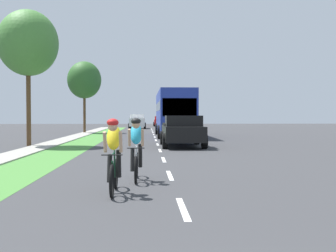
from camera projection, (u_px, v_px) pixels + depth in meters
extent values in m
plane|color=#38383A|center=(159.00, 147.00, 21.18)|extent=(120.00, 120.00, 0.00)
cube|color=#478438|center=(72.00, 147.00, 20.94)|extent=(2.01, 70.00, 0.01)
cube|color=#9E998E|center=(40.00, 148.00, 20.86)|extent=(1.30, 70.00, 0.10)
cube|color=white|center=(183.00, 208.00, 7.20)|extent=(0.12, 1.80, 0.01)
cube|color=white|center=(170.00, 175.00, 11.20)|extent=(0.12, 1.80, 0.01)
cube|color=white|center=(164.00, 160.00, 15.19)|extent=(0.12, 1.80, 0.01)
cube|color=white|center=(160.00, 150.00, 19.18)|extent=(0.12, 1.80, 0.01)
cube|color=white|center=(158.00, 144.00, 23.18)|extent=(0.12, 1.80, 0.01)
cube|color=white|center=(156.00, 140.00, 27.17)|extent=(0.12, 1.80, 0.01)
cube|color=white|center=(155.00, 137.00, 31.16)|extent=(0.12, 1.80, 0.01)
cube|color=white|center=(154.00, 135.00, 35.15)|extent=(0.12, 1.80, 0.01)
cube|color=white|center=(153.00, 133.00, 39.15)|extent=(0.12, 1.80, 0.01)
cube|color=white|center=(152.00, 131.00, 43.14)|extent=(0.12, 1.80, 0.01)
cube|color=white|center=(152.00, 130.00, 47.13)|extent=(0.12, 1.80, 0.01)
cube|color=white|center=(151.00, 129.00, 51.13)|extent=(0.12, 1.80, 0.01)
torus|color=black|center=(116.00, 174.00, 9.13)|extent=(0.06, 0.68, 0.68)
torus|color=black|center=(112.00, 181.00, 8.09)|extent=(0.06, 0.68, 0.68)
cylinder|color=#194C2D|center=(114.00, 169.00, 8.51)|extent=(0.04, 0.59, 0.43)
cylinder|color=#194C2D|center=(115.00, 163.00, 8.79)|extent=(0.04, 0.04, 0.55)
cylinder|color=#194C2D|center=(114.00, 153.00, 8.55)|extent=(0.03, 0.55, 0.03)
cylinder|color=black|center=(112.00, 155.00, 8.10)|extent=(0.42, 0.02, 0.02)
ellipsoid|color=yellow|center=(114.00, 137.00, 8.61)|extent=(0.30, 0.54, 0.63)
sphere|color=tan|center=(113.00, 126.00, 8.33)|extent=(0.20, 0.20, 0.20)
ellipsoid|color=red|center=(113.00, 122.00, 8.32)|extent=(0.24, 0.28, 0.16)
cylinder|color=tan|center=(105.00, 142.00, 8.33)|extent=(0.07, 0.26, 0.45)
cylinder|color=tan|center=(121.00, 142.00, 8.34)|extent=(0.07, 0.26, 0.45)
cylinder|color=black|center=(110.00, 168.00, 8.70)|extent=(0.10, 0.30, 0.60)
cylinder|color=black|center=(119.00, 164.00, 8.66)|extent=(0.10, 0.25, 0.61)
torus|color=black|center=(137.00, 165.00, 10.83)|extent=(0.06, 0.68, 0.68)
torus|color=black|center=(136.00, 170.00, 9.80)|extent=(0.06, 0.68, 0.68)
cylinder|color=silver|center=(136.00, 160.00, 10.21)|extent=(0.04, 0.59, 0.43)
cylinder|color=silver|center=(136.00, 155.00, 10.49)|extent=(0.04, 0.04, 0.55)
cylinder|color=silver|center=(136.00, 147.00, 10.25)|extent=(0.03, 0.55, 0.03)
cylinder|color=black|center=(136.00, 148.00, 9.80)|extent=(0.42, 0.02, 0.02)
ellipsoid|color=#26A5CC|center=(136.00, 134.00, 10.31)|extent=(0.30, 0.54, 0.63)
sphere|color=tan|center=(136.00, 125.00, 10.03)|extent=(0.20, 0.20, 0.20)
ellipsoid|color=black|center=(136.00, 121.00, 10.03)|extent=(0.24, 0.28, 0.16)
cylinder|color=tan|center=(129.00, 138.00, 10.03)|extent=(0.07, 0.26, 0.45)
cylinder|color=tan|center=(142.00, 138.00, 10.04)|extent=(0.07, 0.26, 0.45)
cylinder|color=black|center=(132.00, 160.00, 10.40)|extent=(0.10, 0.30, 0.60)
cylinder|color=black|center=(140.00, 156.00, 10.36)|extent=(0.10, 0.25, 0.61)
cube|color=black|center=(182.00, 133.00, 21.74)|extent=(1.96, 5.10, 0.76)
cube|color=black|center=(183.00, 122.00, 20.96)|extent=(1.80, 1.78, 0.64)
cube|color=#1E2833|center=(185.00, 122.00, 20.25)|extent=(1.67, 0.08, 0.52)
cube|color=black|center=(164.00, 127.00, 22.70)|extent=(0.08, 2.80, 0.40)
cube|color=black|center=(197.00, 127.00, 22.80)|extent=(0.08, 2.80, 0.40)
cube|color=black|center=(178.00, 126.00, 24.24)|extent=(1.80, 0.08, 0.40)
cylinder|color=black|center=(165.00, 141.00, 20.17)|extent=(0.26, 0.76, 0.76)
cylinder|color=black|center=(204.00, 141.00, 20.27)|extent=(0.26, 0.76, 0.76)
cylinder|color=black|center=(162.00, 138.00, 23.22)|extent=(0.26, 0.76, 0.76)
cylinder|color=black|center=(197.00, 138.00, 23.33)|extent=(0.26, 0.76, 0.76)
cube|color=#23389E|center=(174.00, 112.00, 32.50)|extent=(2.50, 11.60, 3.10)
cube|color=#1E2833|center=(174.00, 107.00, 32.49)|extent=(2.52, 10.67, 0.64)
cube|color=#1E2833|center=(180.00, 107.00, 26.73)|extent=(2.25, 0.06, 1.20)
cylinder|color=black|center=(160.00, 132.00, 28.71)|extent=(0.28, 0.96, 0.96)
cylinder|color=black|center=(195.00, 132.00, 28.84)|extent=(0.28, 0.96, 0.96)
cylinder|color=black|center=(157.00, 129.00, 35.66)|extent=(0.28, 0.96, 0.96)
cylinder|color=black|center=(185.00, 129.00, 35.79)|extent=(0.28, 0.96, 0.96)
cube|color=silver|center=(137.00, 122.00, 51.64)|extent=(1.90, 4.70, 1.00)
cube|color=silver|center=(137.00, 116.00, 51.82)|extent=(1.71, 2.91, 0.52)
cube|color=#1E2833|center=(137.00, 117.00, 50.57)|extent=(1.56, 0.08, 0.44)
cylinder|color=black|center=(129.00, 126.00, 50.19)|extent=(0.25, 0.72, 0.72)
cylinder|color=black|center=(145.00, 126.00, 50.30)|extent=(0.25, 0.72, 0.72)
cylinder|color=black|center=(130.00, 125.00, 53.01)|extent=(0.25, 0.72, 0.72)
cylinder|color=black|center=(145.00, 125.00, 53.11)|extent=(0.25, 0.72, 0.72)
cube|color=red|center=(160.00, 122.00, 62.63)|extent=(1.76, 4.30, 0.76)
cube|color=red|center=(160.00, 118.00, 62.77)|extent=(1.55, 2.24, 0.52)
cube|color=#1E2833|center=(160.00, 118.00, 61.80)|extent=(1.44, 0.08, 0.44)
cylinder|color=black|center=(154.00, 124.00, 61.26)|extent=(0.22, 0.64, 0.64)
cylinder|color=black|center=(166.00, 124.00, 61.36)|extent=(0.22, 0.64, 0.64)
cylinder|color=black|center=(154.00, 124.00, 63.92)|extent=(0.22, 0.64, 0.64)
cylinder|color=black|center=(165.00, 124.00, 64.02)|extent=(0.22, 0.64, 0.64)
cylinder|color=brown|center=(29.00, 107.00, 21.95)|extent=(0.24, 0.24, 4.24)
ellipsoid|color=#478438|center=(28.00, 43.00, 21.86)|extent=(3.20, 3.20, 3.52)
cylinder|color=brown|center=(84.00, 113.00, 38.59)|extent=(0.24, 0.24, 3.72)
ellipsoid|color=#2D6026|center=(84.00, 80.00, 38.51)|extent=(3.17, 3.17, 3.48)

